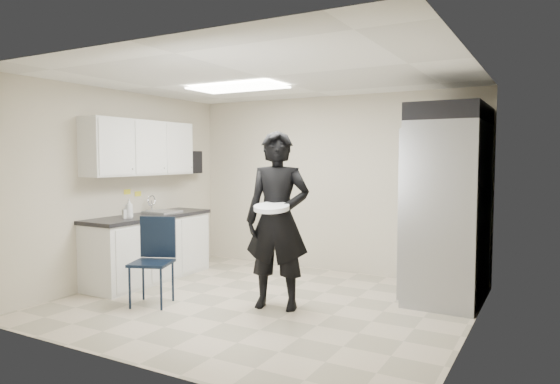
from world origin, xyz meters
The scene contains 21 objects.
floor centered at (0.00, 0.00, 0.00)m, with size 4.50×4.50×0.00m, color #BAAA92.
ceiling centered at (0.00, 0.00, 2.60)m, with size 4.50×4.50×0.00m, color white.
back_wall centered at (0.00, 2.00, 1.30)m, with size 4.50×4.50×0.00m, color #BCB39B.
left_wall centered at (-2.25, 0.00, 1.30)m, with size 4.00×4.00×0.00m, color #BCB39B.
right_wall centered at (2.25, 0.00, 1.30)m, with size 4.00×4.00×0.00m, color #BCB39B.
ceiling_panel centered at (-0.60, 0.40, 2.57)m, with size 1.20×0.60×0.02m, color white.
lower_counter centered at (-1.95, 0.20, 0.43)m, with size 0.60×1.90×0.86m, color silver.
countertop centered at (-1.95, 0.20, 0.89)m, with size 0.64×1.95×0.05m, color black.
sink centered at (-1.93, 0.45, 0.87)m, with size 0.42×0.40×0.14m, color gray.
faucet centered at (-2.13, 0.45, 1.02)m, with size 0.02×0.02×0.24m, color silver.
upper_cabinets centered at (-2.08, 0.20, 1.83)m, with size 0.35×1.80×0.75m, color silver.
towel_dispenser centered at (-2.14, 1.35, 1.62)m, with size 0.22×0.30×0.35m, color black.
notice_sticker_left centered at (-2.24, 0.10, 1.22)m, with size 0.00×0.12×0.07m, color yellow.
notice_sticker_right centered at (-2.24, 0.30, 1.18)m, with size 0.00×0.12×0.07m, color yellow.
commercial_fridge centered at (1.83, 1.27, 1.05)m, with size 0.80×1.35×2.10m, color gray.
fridge_compressor centered at (1.83, 1.27, 2.20)m, with size 0.80×1.35×0.20m, color black.
folding_chair centered at (-1.08, -0.66, 0.49)m, with size 0.43×0.43×0.97m, color black.
man_tuxedo centered at (0.23, -0.05, 0.99)m, with size 0.73×0.49×1.99m, color black.
bucket_lid centered at (0.29, -0.29, 1.16)m, with size 0.38×0.38×0.05m, color white.
soap_bottle_a centered at (-1.86, -0.24, 1.04)m, with size 0.10×0.10×0.26m, color white.
soap_bottle_b centered at (-1.89, -0.27, 1.00)m, with size 0.08×0.08×0.18m, color #B9BBC6.
Camera 1 is at (2.95, -4.87, 1.69)m, focal length 32.00 mm.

